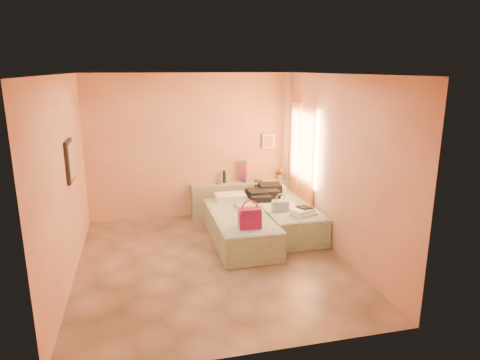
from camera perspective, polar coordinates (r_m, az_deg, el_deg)
The scene contains 16 objects.
ground at distance 6.69m, azimuth -3.66°, elevation -10.83°, with size 4.50×4.50×0.00m, color #A48062.
room_walls at distance 6.72m, azimuth -3.02°, elevation 5.32°, with size 4.02×4.51×2.81m.
headboard_ledge at distance 8.68m, azimuth 0.26°, elevation -2.43°, with size 2.05×0.30×0.65m, color #A1A889.
bed_left at distance 7.32m, azimuth 0.04°, elevation -6.37°, with size 0.90×2.00×0.50m, color beige.
bed_right at distance 7.89m, azimuth 5.81°, elevation -4.87°, with size 0.90×2.00×0.50m, color beige.
water_bottle at distance 8.55m, azimuth -2.12°, elevation 0.41°, with size 0.07×0.07×0.24m, color #12321A.
rainbow_box at distance 8.60m, azimuth 0.51°, elevation 1.18°, with size 0.10×0.10×0.44m, color #A7144F.
small_dish at distance 8.53m, azimuth -2.78°, elevation -0.36°, with size 0.13×0.13×0.03m, color #498669.
green_book at distance 8.68m, azimuth 2.43°, elevation -0.12°, with size 0.17×0.12×0.03m, color #24442D.
flower_vase at distance 8.86m, azimuth 5.46°, elevation 0.94°, with size 0.21×0.21×0.27m, color silver.
magenta_handbag at distance 6.56m, azimuth 1.31°, elevation -5.09°, with size 0.34×0.19×0.32m, color #A7144F.
khaki_garment at distance 7.56m, azimuth 0.65°, elevation -3.45°, with size 0.32×0.26×0.06m, color tan.
clothes_pile at distance 8.16m, azimuth 3.41°, elevation -1.62°, with size 0.62×0.62×0.19m, color black.
blue_handbag at distance 7.35m, azimuth 5.38°, elevation -3.52°, with size 0.28×0.12×0.18m, color #384A87.
towel_stack at distance 7.24m, azimuth 8.50°, elevation -4.24°, with size 0.35×0.30×0.10m, color white.
sandal_pair at distance 7.28m, azimuth 8.64°, elevation -3.64°, with size 0.16×0.22×0.02m, color black.
Camera 1 is at (-0.99, -5.96, 2.88)m, focal length 32.00 mm.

